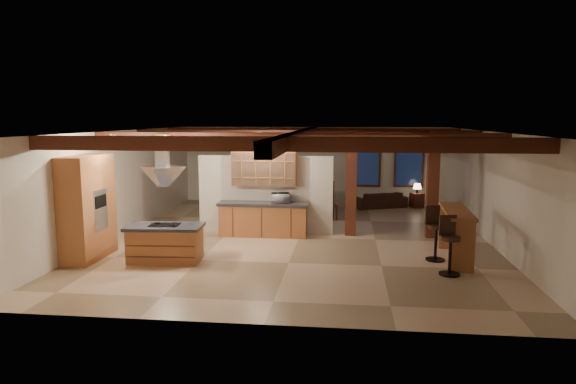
% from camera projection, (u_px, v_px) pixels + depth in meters
% --- Properties ---
extents(ground, '(12.00, 12.00, 0.00)m').
position_uv_depth(ground, '(299.00, 238.00, 14.04)').
color(ground, tan).
rests_on(ground, ground).
extents(room_walls, '(12.00, 12.00, 12.00)m').
position_uv_depth(room_walls, '(299.00, 173.00, 13.78)').
color(room_walls, beige).
rests_on(room_walls, ground).
extents(ceiling_beams, '(10.00, 12.00, 0.28)m').
position_uv_depth(ceiling_beams, '(299.00, 136.00, 13.64)').
color(ceiling_beams, '#441F11').
rests_on(ceiling_beams, room_walls).
extents(timber_posts, '(2.50, 0.30, 2.90)m').
position_uv_depth(timber_posts, '(392.00, 173.00, 14.00)').
color(timber_posts, '#441F11').
rests_on(timber_posts, ground).
extents(partition_wall, '(3.80, 0.18, 2.20)m').
position_uv_depth(partition_wall, '(265.00, 195.00, 14.49)').
color(partition_wall, beige).
rests_on(partition_wall, ground).
extents(pantry_cabinet, '(0.67, 1.60, 2.40)m').
position_uv_depth(pantry_cabinet, '(88.00, 208.00, 11.83)').
color(pantry_cabinet, '#9E5333').
rests_on(pantry_cabinet, ground).
extents(back_counter, '(2.50, 0.66, 0.94)m').
position_uv_depth(back_counter, '(263.00, 219.00, 14.19)').
color(back_counter, '#9E5333').
rests_on(back_counter, ground).
extents(upper_display_cabinet, '(1.80, 0.36, 0.95)m').
position_uv_depth(upper_display_cabinet, '(264.00, 169.00, 14.19)').
color(upper_display_cabinet, '#9E5333').
rests_on(upper_display_cabinet, partition_wall).
extents(range_hood, '(1.10, 1.10, 1.40)m').
position_uv_depth(range_hood, '(163.00, 184.00, 11.52)').
color(range_hood, silver).
rests_on(range_hood, room_walls).
extents(back_windows, '(2.70, 0.07, 1.70)m').
position_uv_depth(back_windows, '(387.00, 165.00, 19.34)').
color(back_windows, '#441F11').
rests_on(back_windows, room_walls).
extents(framed_art, '(0.65, 0.05, 0.85)m').
position_uv_depth(framed_art, '(275.00, 158.00, 19.80)').
color(framed_art, '#441F11').
rests_on(framed_art, room_walls).
extents(recessed_cans, '(3.16, 2.46, 0.03)m').
position_uv_depth(recessed_cans, '(184.00, 134.00, 12.01)').
color(recessed_cans, silver).
rests_on(recessed_cans, room_walls).
extents(kitchen_island, '(1.76, 1.02, 0.85)m').
position_uv_depth(kitchen_island, '(165.00, 243.00, 11.71)').
color(kitchen_island, '#9E5333').
rests_on(kitchen_island, ground).
extents(dining_table, '(1.94, 1.23, 0.64)m').
position_uv_depth(dining_table, '(302.00, 207.00, 17.01)').
color(dining_table, '#371C0D').
rests_on(dining_table, ground).
extents(sofa, '(2.06, 1.45, 0.56)m').
position_uv_depth(sofa, '(380.00, 200.00, 18.73)').
color(sofa, black).
rests_on(sofa, ground).
extents(microwave, '(0.54, 0.42, 0.27)m').
position_uv_depth(microwave, '(280.00, 198.00, 14.05)').
color(microwave, silver).
rests_on(microwave, back_counter).
extents(bar_counter, '(0.69, 2.26, 1.17)m').
position_uv_depth(bar_counter, '(456.00, 226.00, 11.78)').
color(bar_counter, '#9E5333').
rests_on(bar_counter, ground).
extents(side_table, '(0.52, 0.52, 0.51)m').
position_uv_depth(side_table, '(417.00, 200.00, 18.78)').
color(side_table, '#441F11').
rests_on(side_table, ground).
extents(table_lamp, '(0.30, 0.30, 0.36)m').
position_uv_depth(table_lamp, '(417.00, 186.00, 18.71)').
color(table_lamp, black).
rests_on(table_lamp, side_table).
extents(bar_stool_a, '(0.44, 0.46, 1.24)m').
position_uv_depth(bar_stool_a, '(450.00, 245.00, 10.66)').
color(bar_stool_a, black).
rests_on(bar_stool_a, ground).
extents(bar_stool_b, '(0.47, 0.48, 1.25)m').
position_uv_depth(bar_stool_b, '(435.00, 233.00, 11.76)').
color(bar_stool_b, black).
rests_on(bar_stool_b, ground).
extents(dining_chairs, '(2.39, 2.39, 1.22)m').
position_uv_depth(dining_chairs, '(302.00, 198.00, 16.97)').
color(dining_chairs, '#441F11').
rests_on(dining_chairs, ground).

